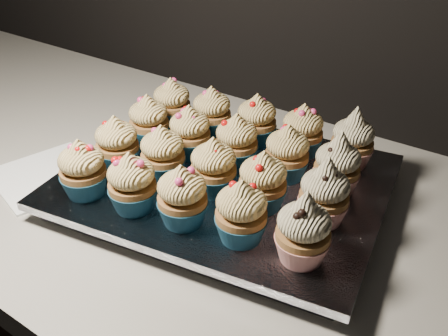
{
  "coord_description": "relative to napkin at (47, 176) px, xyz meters",
  "views": [
    {
      "loc": [
        0.41,
        1.21,
        1.33
      ],
      "look_at": [
        0.08,
        1.7,
        0.95
      ],
      "focal_mm": 40.0,
      "sensor_mm": 36.0,
      "label": 1
    }
  ],
  "objects": [
    {
      "name": "worktop",
      "position": [
        0.18,
        0.12,
        -0.02
      ],
      "size": [
        2.44,
        0.64,
        0.04
      ],
      "primitive_type": "cube",
      "color": "beige",
      "rests_on": "cabinet"
    },
    {
      "name": "cupcake_4",
      "position": [
        0.42,
        0.02,
        0.07
      ],
      "size": [
        0.06,
        0.06,
        0.1
      ],
      "color": "#B42119",
      "rests_on": "foil_lining"
    },
    {
      "name": "cupcake_2",
      "position": [
        0.27,
        0.0,
        0.07
      ],
      "size": [
        0.06,
        0.06,
        0.08
      ],
      "color": "navy",
      "rests_on": "foil_lining"
    },
    {
      "name": "baking_tray",
      "position": [
        0.26,
        0.11,
        0.01
      ],
      "size": [
        0.45,
        0.37,
        0.02
      ],
      "primitive_type": "cube",
      "rotation": [
        0.0,
        0.0,
        0.16
      ],
      "color": "black",
      "rests_on": "worktop"
    },
    {
      "name": "cupcake_1",
      "position": [
        0.2,
        -0.01,
        0.07
      ],
      "size": [
        0.06,
        0.06,
        0.08
      ],
      "color": "navy",
      "rests_on": "foil_lining"
    },
    {
      "name": "cupcake_13",
      "position": [
        0.33,
        0.16,
        0.07
      ],
      "size": [
        0.06,
        0.06,
        0.08
      ],
      "color": "navy",
      "rests_on": "foil_lining"
    },
    {
      "name": "cupcake_6",
      "position": [
        0.19,
        0.06,
        0.07
      ],
      "size": [
        0.06,
        0.06,
        0.08
      ],
      "color": "navy",
      "rests_on": "foil_lining"
    },
    {
      "name": "foil_lining",
      "position": [
        0.26,
        0.11,
        0.03
      ],
      "size": [
        0.49,
        0.41,
        0.01
      ],
      "primitive_type": "cube",
      "rotation": [
        0.0,
        0.0,
        0.16
      ],
      "color": "silver",
      "rests_on": "baking_tray"
    },
    {
      "name": "cupcake_11",
      "position": [
        0.18,
        0.14,
        0.07
      ],
      "size": [
        0.06,
        0.06,
        0.08
      ],
      "color": "navy",
      "rests_on": "foil_lining"
    },
    {
      "name": "cupcake_17",
      "position": [
        0.24,
        0.23,
        0.07
      ],
      "size": [
        0.06,
        0.06,
        0.08
      ],
      "color": "navy",
      "rests_on": "foil_lining"
    },
    {
      "name": "cupcake_10",
      "position": [
        0.1,
        0.13,
        0.07
      ],
      "size": [
        0.06,
        0.06,
        0.08
      ],
      "color": "navy",
      "rests_on": "foil_lining"
    },
    {
      "name": "cupcake_3",
      "position": [
        0.35,
        0.01,
        0.07
      ],
      "size": [
        0.06,
        0.06,
        0.08
      ],
      "color": "navy",
      "rests_on": "foil_lining"
    },
    {
      "name": "cupcake_0",
      "position": [
        0.13,
        -0.03,
        0.07
      ],
      "size": [
        0.06,
        0.06,
        0.08
      ],
      "color": "navy",
      "rests_on": "foil_lining"
    },
    {
      "name": "cupcake_8",
      "position": [
        0.34,
        0.08,
        0.07
      ],
      "size": [
        0.06,
        0.06,
        0.08
      ],
      "color": "navy",
      "rests_on": "foil_lining"
    },
    {
      "name": "cupcake_12",
      "position": [
        0.25,
        0.15,
        0.07
      ],
      "size": [
        0.06,
        0.06,
        0.08
      ],
      "color": "navy",
      "rests_on": "foil_lining"
    },
    {
      "name": "cupcake_16",
      "position": [
        0.17,
        0.21,
        0.07
      ],
      "size": [
        0.06,
        0.06,
        0.08
      ],
      "color": "navy",
      "rests_on": "foil_lining"
    },
    {
      "name": "napkin",
      "position": [
        0.0,
        0.0,
        0.0
      ],
      "size": [
        0.18,
        0.18,
        0.0
      ],
      "primitive_type": "cube",
      "rotation": [
        0.0,
        0.0,
        -0.28
      ],
      "color": "white",
      "rests_on": "worktop"
    },
    {
      "name": "cupcake_15",
      "position": [
        0.09,
        0.2,
        0.07
      ],
      "size": [
        0.06,
        0.06,
        0.08
      ],
      "color": "navy",
      "rests_on": "foil_lining"
    },
    {
      "name": "cupcake_9",
      "position": [
        0.41,
        0.1,
        0.07
      ],
      "size": [
        0.06,
        0.06,
        0.1
      ],
      "color": "#B42119",
      "rests_on": "foil_lining"
    },
    {
      "name": "cupcake_7",
      "position": [
        0.26,
        0.08,
        0.07
      ],
      "size": [
        0.06,
        0.06,
        0.08
      ],
      "color": "navy",
      "rests_on": "foil_lining"
    },
    {
      "name": "cupcake_18",
      "position": [
        0.32,
        0.23,
        0.07
      ],
      "size": [
        0.06,
        0.06,
        0.08
      ],
      "color": "navy",
      "rests_on": "foil_lining"
    },
    {
      "name": "cupcake_14",
      "position": [
        0.4,
        0.17,
        0.07
      ],
      "size": [
        0.06,
        0.06,
        0.1
      ],
      "color": "#B42119",
      "rests_on": "foil_lining"
    },
    {
      "name": "cupcake_5",
      "position": [
        0.11,
        0.05,
        0.07
      ],
      "size": [
        0.06,
        0.06,
        0.08
      ],
      "color": "navy",
      "rests_on": "foil_lining"
    },
    {
      "name": "cupcake_19",
      "position": [
        0.39,
        0.25,
        0.07
      ],
      "size": [
        0.06,
        0.06,
        0.1
      ],
      "color": "#B42119",
      "rests_on": "foil_lining"
    }
  ]
}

